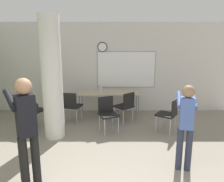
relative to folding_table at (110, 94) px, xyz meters
name	(u,v)px	position (x,y,z in m)	size (l,w,h in m)	color
wall_back	(104,68)	(-0.19, 0.58, 0.72)	(8.00, 0.15, 2.80)	silver
support_pillar	(52,79)	(-1.27, -1.50, 0.72)	(0.46, 0.46, 2.80)	silver
folding_table	(110,94)	(0.00, 0.00, 0.00)	(1.83, 0.65, 0.73)	tan
bottle_on_table	(101,88)	(-0.26, 0.13, 0.15)	(0.08, 0.08, 0.26)	silver
waste_bin	(115,116)	(0.14, -0.49, -0.52)	(0.27, 0.27, 0.32)	gray
chair_mid_room	(169,113)	(1.48, -1.24, -0.17)	(0.61, 0.61, 0.87)	black
chair_table_front	(108,112)	(-0.02, -1.16, -0.17)	(0.58, 0.58, 0.87)	black
chair_near_pillar	(34,109)	(-1.97, -0.92, -0.17)	(0.57, 0.57, 0.87)	black
chair_table_left	(72,105)	(-1.03, -0.55, -0.17)	(0.53, 0.53, 0.87)	black
chair_table_right	(126,105)	(0.45, -0.57, -0.17)	(0.62, 0.62, 0.87)	black
person_playing_front	(27,126)	(-1.17, -3.36, 0.34)	(0.62, 0.69, 1.73)	black
person_playing_side	(187,121)	(1.35, -2.84, 0.22)	(0.43, 0.63, 1.53)	#2D3347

